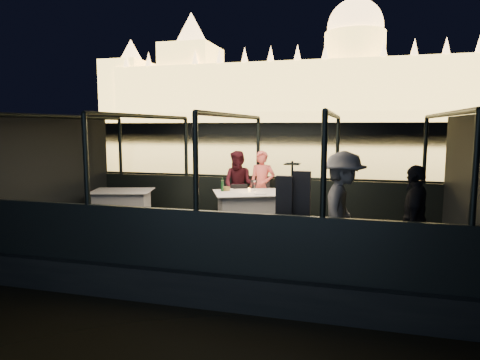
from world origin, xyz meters
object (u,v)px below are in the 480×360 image
(dining_table_aft, at_px, (122,204))
(person_man_maroon, at_px, (239,186))
(coat_stand, at_px, (292,206))
(dining_table_central, at_px, (250,211))
(passenger_stripe, at_px, (342,212))
(wine_bottle, at_px, (222,184))
(chair_port_right, at_px, (258,203))
(passenger_dark, at_px, (415,215))
(chair_port_left, at_px, (237,202))
(person_woman_coral, at_px, (262,188))

(dining_table_aft, height_order, person_man_maroon, person_man_maroon)
(dining_table_aft, height_order, coat_stand, coat_stand)
(dining_table_central, xyz_separation_m, person_man_maroon, (-0.49, 0.89, 0.36))
(coat_stand, bearing_deg, passenger_stripe, 2.04)
(wine_bottle, bearing_deg, person_man_maroon, 82.95)
(person_man_maroon, bearing_deg, chair_port_right, -23.08)
(dining_table_central, xyz_separation_m, wine_bottle, (-0.60, -0.00, 0.53))
(dining_table_central, distance_m, passenger_dark, 3.52)
(dining_table_central, distance_m, passenger_stripe, 2.81)
(coat_stand, bearing_deg, passenger_dark, 3.25)
(person_man_maroon, height_order, passenger_dark, passenger_dark)
(dining_table_aft, xyz_separation_m, chair_port_right, (2.98, 0.59, 0.06))
(passenger_stripe, bearing_deg, wine_bottle, 55.15)
(chair_port_left, height_order, person_woman_coral, person_woman_coral)
(person_man_maroon, distance_m, passenger_stripe, 3.76)
(chair_port_left, distance_m, passenger_dark, 4.16)
(chair_port_left, distance_m, coat_stand, 3.04)
(chair_port_left, distance_m, wine_bottle, 0.71)
(dining_table_aft, relative_size, coat_stand, 0.82)
(dining_table_central, relative_size, person_man_maroon, 0.93)
(coat_stand, xyz_separation_m, person_woman_coral, (-1.08, 2.85, -0.15))
(person_woman_coral, bearing_deg, coat_stand, -71.80)
(person_man_maroon, distance_m, passenger_dark, 4.42)
(coat_stand, bearing_deg, wine_bottle, 130.68)
(chair_port_left, bearing_deg, dining_table_aft, 166.87)
(passenger_stripe, height_order, wine_bottle, passenger_stripe)
(person_woman_coral, distance_m, person_man_maroon, 0.56)
(chair_port_right, relative_size, person_man_maroon, 0.59)
(chair_port_right, height_order, passenger_stripe, passenger_stripe)
(coat_stand, bearing_deg, person_man_maroon, 119.28)
(dining_table_aft, relative_size, wine_bottle, 4.61)
(chair_port_left, distance_m, person_woman_coral, 0.66)
(passenger_stripe, relative_size, passenger_dark, 1.12)
(dining_table_central, height_order, passenger_stripe, passenger_stripe)
(dining_table_aft, distance_m, wine_bottle, 2.40)
(coat_stand, relative_size, wine_bottle, 5.62)
(chair_port_right, xyz_separation_m, person_woman_coral, (0.03, 0.24, 0.30))
(passenger_stripe, height_order, passenger_dark, passenger_stripe)
(dining_table_central, xyz_separation_m, chair_port_left, (-0.43, 0.51, 0.06))
(dining_table_central, height_order, chair_port_right, chair_port_right)
(person_woman_coral, relative_size, passenger_dark, 1.00)
(chair_port_right, distance_m, passenger_dark, 3.84)
(person_woman_coral, bearing_deg, passenger_dark, -46.73)
(person_woman_coral, bearing_deg, wine_bottle, -131.96)
(dining_table_aft, distance_m, passenger_stripe, 5.26)
(coat_stand, bearing_deg, chair_port_left, 121.80)
(chair_port_right, relative_size, coat_stand, 0.58)
(passenger_dark, bearing_deg, dining_table_central, -111.81)
(dining_table_central, bearing_deg, coat_stand, -60.53)
(person_man_maroon, height_order, passenger_stripe, passenger_stripe)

